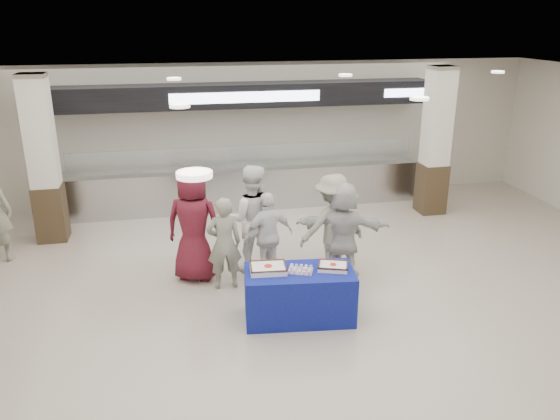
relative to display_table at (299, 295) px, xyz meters
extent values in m
plane|color=#BCB1A0|center=(-0.04, -0.30, -0.38)|extent=(14.00, 14.00, 0.00)
cube|color=#B4B7BC|center=(-0.04, 5.10, 0.08)|extent=(8.00, 0.80, 0.90)
cube|color=#B4B7BC|center=(-0.04, 5.10, 0.55)|extent=(8.00, 0.85, 0.04)
cube|color=white|center=(-0.04, 4.80, 0.88)|extent=(7.60, 0.02, 0.50)
cube|color=black|center=(-0.04, 5.10, 2.17)|extent=(8.40, 0.70, 0.50)
cube|color=white|center=(-0.04, 4.74, 2.17)|extent=(3.20, 0.03, 0.22)
cube|color=white|center=(3.76, 4.74, 2.17)|extent=(1.40, 0.03, 0.18)
cube|color=#352718|center=(-4.04, 3.90, 0.18)|extent=(0.55, 0.55, 1.10)
cube|color=white|center=(-4.04, 3.90, 1.78)|extent=(0.50, 0.50, 2.10)
cube|color=#352718|center=(3.96, 3.90, 0.18)|extent=(0.55, 0.55, 1.10)
cube|color=white|center=(3.96, 3.90, 1.78)|extent=(0.50, 0.50, 2.10)
cube|color=navy|center=(0.00, 0.00, 0.00)|extent=(1.63, 0.95, 0.75)
cube|color=white|center=(-0.44, 0.09, 0.41)|extent=(0.54, 0.44, 0.08)
cube|color=#412012|center=(-0.44, 0.09, 0.47)|extent=(0.54, 0.44, 0.02)
cylinder|color=red|center=(-0.44, 0.09, 0.46)|extent=(0.12, 0.12, 0.01)
cube|color=white|center=(0.49, -0.02, 0.41)|extent=(0.50, 0.44, 0.06)
cube|color=#412012|center=(0.49, -0.02, 0.45)|extent=(0.50, 0.44, 0.02)
cylinder|color=red|center=(0.49, -0.02, 0.44)|extent=(0.12, 0.12, 0.01)
cube|color=#B8B8BE|center=(0.01, -0.01, 0.38)|extent=(0.42, 0.37, 0.01)
imported|color=maroon|center=(-1.38, 1.60, 0.59)|extent=(1.10, 0.91, 1.92)
imported|color=gray|center=(-0.94, 1.18, 0.39)|extent=(0.57, 0.39, 1.53)
imported|color=white|center=(-0.41, 1.74, 0.56)|extent=(0.99, 0.81, 1.87)
imported|color=white|center=(-0.19, 1.40, 0.37)|extent=(0.94, 0.57, 1.49)
imported|color=gray|center=(0.89, 1.32, 0.50)|extent=(1.22, 0.82, 1.75)
imported|color=silver|center=(1.01, 1.17, 0.46)|extent=(1.63, 0.92, 1.67)
camera|label=1|loc=(-1.68, -6.79, 3.77)|focal=35.00mm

